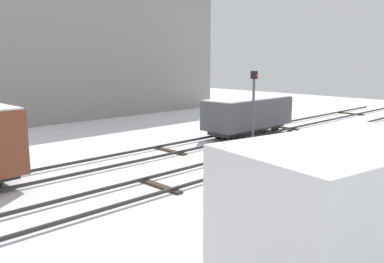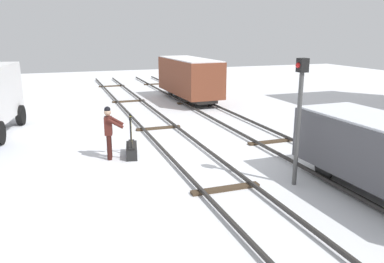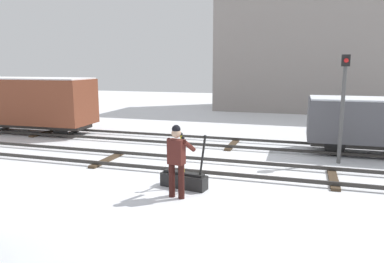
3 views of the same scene
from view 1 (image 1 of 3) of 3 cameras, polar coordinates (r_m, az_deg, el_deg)
The scene contains 9 objects.
ground_plane at distance 15.44m, azimuth 5.60°, elevation -4.96°, with size 60.00×60.00×0.00m, color white.
track_main_line at distance 15.41m, azimuth 5.61°, elevation -4.58°, with size 44.00×1.94×0.18m.
track_siding_near at distance 17.82m, azimuth -3.08°, elevation -2.51°, with size 44.00×1.94×0.18m.
switch_lever_frame at distance 14.14m, azimuth 10.61°, elevation -5.48°, with size 1.29×0.59×1.45m.
rail_worker at distance 13.62m, azimuth 13.34°, elevation -2.88°, with size 0.62×0.70×1.77m.
delivery_truck at distance 7.56m, azimuth 24.19°, elevation -9.52°, with size 5.95×3.14×2.78m.
signal_post at distance 19.18m, azimuth 8.63°, elevation 4.46°, with size 0.24×0.32×3.46m.
apartment_building at distance 31.18m, azimuth -12.34°, elevation 11.56°, with size 17.51×5.59×9.79m.
freight_car_far_end at distance 21.56m, azimuth 7.91°, elevation 2.52°, with size 5.39×2.02×2.01m.
Camera 1 is at (-11.40, -9.60, 4.01)m, focal length 38.08 mm.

